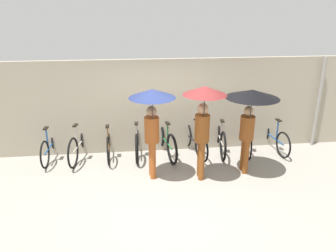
{
  "coord_description": "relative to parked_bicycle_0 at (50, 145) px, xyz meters",
  "views": [
    {
      "loc": [
        -0.81,
        -5.96,
        3.65
      ],
      "look_at": [
        0.0,
        1.16,
        1.0
      ],
      "focal_mm": 35.0,
      "sensor_mm": 36.0,
      "label": 1
    }
  ],
  "objects": [
    {
      "name": "back_wall",
      "position": [
        2.89,
        0.25,
        0.85
      ],
      "size": [
        13.77,
        0.12,
        2.42
      ],
      "color": "gray",
      "rests_on": "ground"
    },
    {
      "name": "pedestrian_leading",
      "position": [
        2.48,
        -1.31,
        1.24
      ],
      "size": [
        0.97,
        0.97,
        2.06
      ],
      "rotation": [
        0.0,
        0.0,
        3.23
      ],
      "color": "#9E4C1E",
      "rests_on": "ground"
    },
    {
      "name": "parked_bicycle_4",
      "position": [
        2.88,
        -0.09,
        0.04
      ],
      "size": [
        0.53,
        1.84,
        1.06
      ],
      "rotation": [
        0.0,
        0.0,
        1.76
      ],
      "color": "black",
      "rests_on": "ground"
    },
    {
      "name": "parked_bicycle_2",
      "position": [
        1.44,
        -0.0,
        0.01
      ],
      "size": [
        0.44,
        1.68,
        1.03
      ],
      "rotation": [
        0.0,
        0.0,
        1.6
      ],
      "color": "black",
      "rests_on": "ground"
    },
    {
      "name": "ground_plane",
      "position": [
        2.89,
        -1.83,
        -0.36
      ],
      "size": [
        30.0,
        30.0,
        0.0
      ],
      "primitive_type": "plane",
      "color": "gray"
    },
    {
      "name": "awning_pole",
      "position": [
        6.99,
        0.06,
        0.85
      ],
      "size": [
        0.07,
        0.07,
        2.43
      ],
      "color": "gray",
      "rests_on": "ground"
    },
    {
      "name": "pedestrian_center",
      "position": [
        3.53,
        -1.47,
        1.26
      ],
      "size": [
        0.9,
        0.9,
        2.14
      ],
      "rotation": [
        0.0,
        0.0,
        3.11
      ],
      "color": "brown",
      "rests_on": "ground"
    },
    {
      "name": "parked_bicycle_6",
      "position": [
        4.33,
        -0.05,
        0.03
      ],
      "size": [
        0.44,
        1.81,
        1.08
      ],
      "rotation": [
        0.0,
        0.0,
        1.45
      ],
      "color": "black",
      "rests_on": "ground"
    },
    {
      "name": "pedestrian_trailing",
      "position": [
        4.6,
        -1.32,
        1.26
      ],
      "size": [
        1.15,
        1.15,
        1.99
      ],
      "rotation": [
        0.0,
        0.0,
        3.12
      ],
      "color": "brown",
      "rests_on": "ground"
    },
    {
      "name": "parked_bicycle_7",
      "position": [
        5.05,
        -0.09,
        -0.0
      ],
      "size": [
        0.52,
        1.63,
        1.05
      ],
      "rotation": [
        0.0,
        0.0,
        1.36
      ],
      "color": "black",
      "rests_on": "ground"
    },
    {
      "name": "parked_bicycle_1",
      "position": [
        0.72,
        -0.03,
        0.03
      ],
      "size": [
        0.46,
        1.8,
        0.99
      ],
      "rotation": [
        0.0,
        0.0,
        1.42
      ],
      "color": "black",
      "rests_on": "ground"
    },
    {
      "name": "parked_bicycle_3",
      "position": [
        2.16,
        -0.01,
        0.03
      ],
      "size": [
        0.44,
        1.72,
        1.0
      ],
      "rotation": [
        0.0,
        0.0,
        1.53
      ],
      "color": "black",
      "rests_on": "ground"
    },
    {
      "name": "parked_bicycle_0",
      "position": [
        0.0,
        0.0,
        0.0
      ],
      "size": [
        0.44,
        1.65,
        1.01
      ],
      "rotation": [
        0.0,
        0.0,
        1.52
      ],
      "color": "black",
      "rests_on": "ground"
    },
    {
      "name": "parked_bicycle_8",
      "position": [
        5.77,
        -0.05,
        0.0
      ],
      "size": [
        0.44,
        1.76,
        1.03
      ],
      "rotation": [
        0.0,
        0.0,
        1.66
      ],
      "color": "black",
      "rests_on": "ground"
    },
    {
      "name": "parked_bicycle_5",
      "position": [
        3.6,
        -0.11,
        0.03
      ],
      "size": [
        0.54,
        1.74,
        1.06
      ],
      "rotation": [
        0.0,
        0.0,
        1.79
      ],
      "color": "black",
      "rests_on": "ground"
    }
  ]
}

